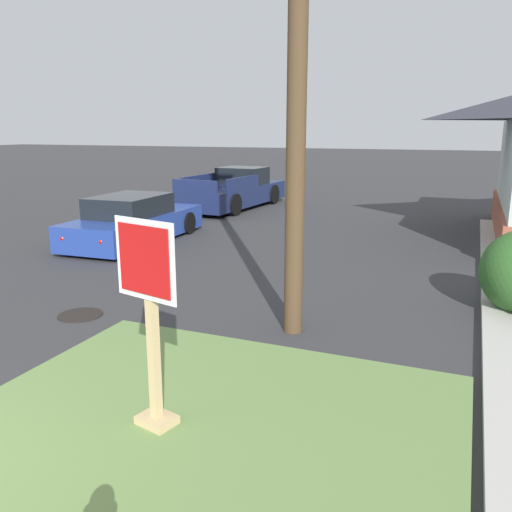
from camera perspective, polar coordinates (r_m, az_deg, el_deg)
name	(u,v)px	position (r m, az deg, el deg)	size (l,w,h in m)	color
grass_corner_patch	(180,451)	(5.16, -8.28, -20.18)	(4.94, 5.03, 0.08)	#668447
stop_sign	(151,329)	(5.06, -11.32, -7.76)	(0.73, 0.36, 2.05)	tan
manhole_cover	(80,315)	(8.91, -18.53, -6.09)	(0.70, 0.70, 0.02)	black
parked_sedan_blue	(134,222)	(14.19, -13.10, 3.67)	(2.02, 4.58, 1.25)	#233D93
pickup_truck_navy	(235,191)	(20.04, -2.35, 7.03)	(2.27, 5.61, 1.48)	#19234C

